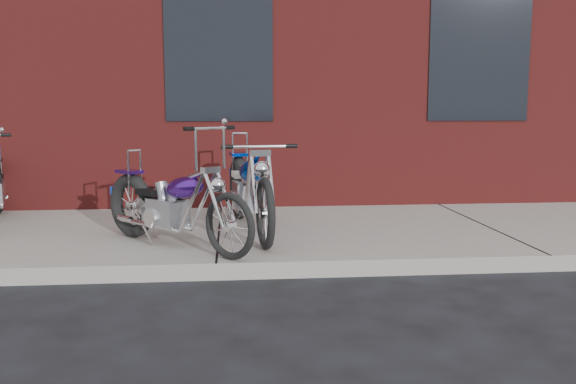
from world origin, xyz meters
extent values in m
plane|color=#272930|center=(0.00, 0.00, 0.00)|extent=(120.00, 120.00, 0.00)
cube|color=gray|center=(0.00, 1.50, 0.07)|extent=(22.00, 3.00, 0.15)
torus|color=black|center=(-0.79, 1.07, 0.48)|extent=(0.55, 0.57, 0.66)
torus|color=black|center=(0.21, 0.03, 0.45)|extent=(0.46, 0.47, 0.60)
cube|color=#93969A|center=(-0.38, 0.65, 0.47)|extent=(0.44, 0.44, 0.28)
ellipsoid|color=#46188A|center=(-0.20, 0.46, 0.74)|extent=(0.52, 0.53, 0.28)
cube|color=black|center=(-0.54, 0.82, 0.65)|extent=(0.34, 0.34, 0.06)
cylinder|color=silver|center=(0.13, 0.11, 0.69)|extent=(0.21, 0.22, 0.49)
cylinder|color=silver|center=(0.05, 0.20, 1.30)|extent=(0.38, 0.37, 0.03)
cylinder|color=silver|center=(-0.74, 1.02, 0.83)|extent=(0.03, 0.03, 0.44)
cylinder|color=silver|center=(-0.44, 0.87, 0.35)|extent=(0.60, 0.63, 0.04)
torus|color=black|center=(0.25, 1.99, 0.53)|extent=(0.25, 0.77, 0.76)
torus|color=black|center=(0.47, 0.35, 0.49)|extent=(0.16, 0.69, 0.68)
cube|color=#93969A|center=(0.34, 1.32, 0.52)|extent=(0.35, 0.46, 0.32)
ellipsoid|color=#003AB9|center=(0.38, 1.03, 0.82)|extent=(0.35, 0.61, 0.32)
cube|color=beige|center=(0.31, 1.59, 0.73)|extent=(0.29, 0.32, 0.06)
cylinder|color=silver|center=(0.45, 0.48, 0.77)|extent=(0.08, 0.31, 0.57)
cylinder|color=silver|center=(0.44, 0.61, 1.11)|extent=(0.58, 0.11, 0.03)
cylinder|color=silver|center=(0.26, 1.90, 0.93)|extent=(0.03, 0.03, 0.50)
cylinder|color=silver|center=(0.44, 1.56, 0.38)|extent=(0.17, 0.94, 0.05)
cylinder|color=silver|center=(-2.56, 2.31, 0.35)|extent=(0.26, 0.81, 0.04)
camera|label=1|loc=(0.13, -5.10, 1.46)|focal=38.00mm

